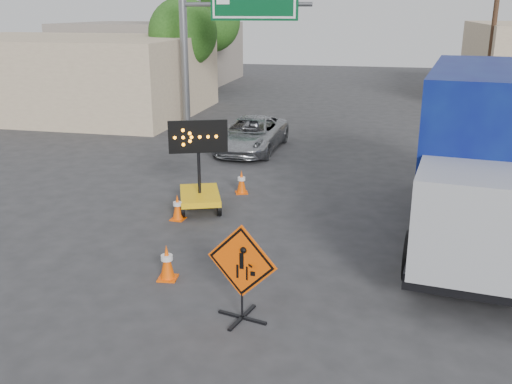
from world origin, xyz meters
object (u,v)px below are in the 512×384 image
(arrow_board, at_px, (200,189))
(pickup_truck, at_px, (251,134))
(box_truck, at_px, (481,164))
(construction_sign, at_px, (242,270))

(arrow_board, xyz_separation_m, pickup_truck, (-0.22, 7.11, 0.08))
(arrow_board, relative_size, pickup_truck, 0.54)
(pickup_truck, relative_size, box_truck, 0.53)
(construction_sign, relative_size, box_truck, 0.21)
(pickup_truck, height_order, box_truck, box_truck)
(pickup_truck, bearing_deg, box_truck, -42.82)
(arrow_board, height_order, box_truck, box_truck)
(arrow_board, distance_m, box_truck, 7.38)
(construction_sign, xyz_separation_m, arrow_board, (-2.65, 5.55, -0.39))
(construction_sign, distance_m, box_truck, 6.95)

